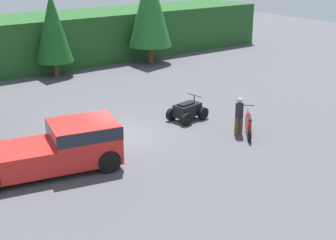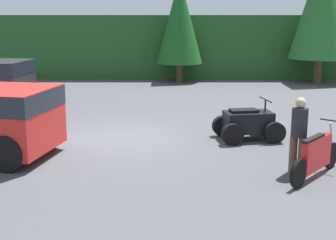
{
  "view_description": "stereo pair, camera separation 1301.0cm",
  "coord_description": "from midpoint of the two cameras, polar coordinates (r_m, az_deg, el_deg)",
  "views": [
    {
      "loc": [
        -9.96,
        -17.58,
        8.01
      ],
      "look_at": [
        1.58,
        -1.71,
        0.95
      ],
      "focal_mm": 50.0,
      "sensor_mm": 36.0,
      "label": 1
    },
    {
      "loc": [
        1.59,
        -13.52,
        3.62
      ],
      "look_at": [
        1.58,
        -1.71,
        0.95
      ],
      "focal_mm": 50.0,
      "sensor_mm": 36.0,
      "label": 2
    }
  ],
  "objects": [
    {
      "name": "tree_mid_left",
      "position": [
        30.59,
        27.31,
        8.5
      ],
      "size": [
        3.22,
        3.22,
        7.31
      ],
      "color": "brown",
      "rests_on": "ground_plane"
    },
    {
      "name": "dirt_bike",
      "position": [
        16.09,
        35.1,
        -8.99
      ],
      "size": [
        1.63,
        1.86,
        1.2
      ],
      "rotation": [
        0.0,
        0.0,
        0.86
      ],
      "color": "black",
      "rests_on": "ground_plane"
    },
    {
      "name": "tree_left",
      "position": [
        28.53,
        13.12,
        7.39
      ],
      "size": [
        2.48,
        2.48,
        5.64
      ],
      "color": "brown",
      "rests_on": "ground_plane"
    },
    {
      "name": "quad_atv",
      "position": [
        18.24,
        26.67,
        -5.7
      ],
      "size": [
        2.05,
        1.52,
        1.2
      ],
      "rotation": [
        0.0,
        0.0,
        0.16
      ],
      "color": "black",
      "rests_on": "ground_plane"
    },
    {
      "name": "hillside_backdrop",
      "position": [
        32.08,
        7.58,
        5.43
      ],
      "size": [
        44.0,
        6.0,
        3.59
      ],
      "color": "#235123",
      "rests_on": "ground_plane"
    },
    {
      "name": "ground_plane",
      "position": [
        17.12,
        14.32,
        -7.53
      ],
      "size": [
        80.0,
        80.0,
        0.0
      ],
      "primitive_type": "plane",
      "color": "#4C4C51"
    },
    {
      "name": "rider_person",
      "position": [
        15.97,
        33.72,
        -7.14
      ],
      "size": [
        0.48,
        0.48,
        1.79
      ],
      "rotation": [
        0.0,
        0.0,
        1.18
      ],
      "color": "brown",
      "rests_on": "ground_plane"
    }
  ]
}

